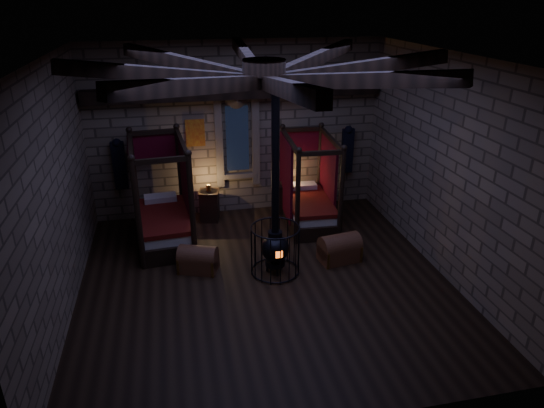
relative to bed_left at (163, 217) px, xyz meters
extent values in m
cube|color=black|center=(1.88, -2.18, -0.57)|extent=(7.00, 7.00, 0.01)
cube|color=#847054|center=(1.88, 1.32, 1.53)|extent=(7.00, 0.02, 4.20)
cube|color=#847054|center=(1.88, -5.68, 1.53)|extent=(7.00, 0.02, 4.20)
cube|color=#847054|center=(-1.62, -2.18, 1.53)|extent=(0.02, 7.00, 4.20)
cube|color=#847054|center=(5.38, -2.18, 1.53)|extent=(0.02, 7.00, 4.20)
cube|color=black|center=(1.88, -2.18, 3.63)|extent=(7.00, 7.00, 0.01)
cube|color=black|center=(1.88, 1.14, 2.48)|extent=(6.86, 0.35, 0.30)
cylinder|color=black|center=(1.88, -2.18, 3.48)|extent=(0.70, 0.70, 0.25)
cube|color=black|center=(1.88, 1.27, 1.33)|extent=(0.55, 0.04, 1.60)
cube|color=maroon|center=(0.88, 1.28, 1.53)|extent=(0.45, 0.03, 0.65)
cube|color=black|center=(-0.92, 1.16, 0.88)|extent=(0.30, 0.10, 1.15)
cube|color=black|center=(4.68, 1.16, 0.88)|extent=(0.30, 0.10, 1.15)
cube|color=black|center=(0.01, -0.09, -0.38)|extent=(1.29, 2.26, 0.38)
cube|color=beige|center=(0.01, -0.09, -0.09)|extent=(1.15, 2.08, 0.23)
cube|color=maroon|center=(0.01, -0.09, 0.06)|extent=(1.22, 2.13, 0.10)
cube|color=beige|center=(-0.05, 0.71, 0.16)|extent=(0.76, 0.42, 0.15)
cube|color=#530715|center=(-0.07, 0.99, 1.37)|extent=(1.15, 0.14, 0.58)
cylinder|color=black|center=(-0.44, -1.17, 0.58)|extent=(0.12, 0.12, 2.31)
cylinder|color=black|center=(-0.59, 0.92, 0.58)|extent=(0.12, 0.12, 2.31)
cylinder|color=black|center=(0.61, -1.09, 0.58)|extent=(0.12, 0.12, 2.31)
cylinder|color=black|center=(0.45, 1.00, 0.58)|extent=(0.12, 0.12, 2.31)
cube|color=#530715|center=(-0.57, 0.18, 0.64)|extent=(0.18, 1.57, 2.04)
cube|color=#530715|center=(0.54, 0.27, 0.64)|extent=(0.18, 1.57, 2.04)
cube|color=black|center=(3.41, 0.17, -0.40)|extent=(1.15, 2.07, 0.35)
cube|color=beige|center=(3.41, 0.17, -0.12)|extent=(1.03, 1.91, 0.21)
cube|color=maroon|center=(3.41, 0.17, 0.01)|extent=(1.09, 1.95, 0.10)
cube|color=beige|center=(3.45, 0.91, 0.11)|extent=(0.69, 0.38, 0.14)
cube|color=#530715|center=(3.47, 1.17, 1.22)|extent=(1.07, 0.11, 0.53)
cylinder|color=black|center=(2.87, -0.77, 0.49)|extent=(0.11, 0.11, 2.13)
cylinder|color=black|center=(2.98, 1.17, 0.49)|extent=(0.11, 0.11, 2.13)
cylinder|color=black|center=(3.84, -0.82, 0.49)|extent=(0.11, 0.11, 2.13)
cylinder|color=black|center=(3.95, 1.11, 0.49)|extent=(0.11, 0.11, 2.13)
cube|color=#530715|center=(2.91, 0.49, 0.54)|extent=(0.14, 1.45, 1.89)
cube|color=#530715|center=(3.94, 0.43, 0.54)|extent=(0.14, 1.45, 1.89)
cube|color=brown|center=(0.64, -1.49, -0.41)|extent=(0.87, 0.70, 0.31)
cylinder|color=brown|center=(0.64, -1.49, -0.26)|extent=(0.87, 0.70, 0.46)
cube|color=olive|center=(0.31, -1.37, -0.41)|extent=(0.21, 0.47, 0.33)
cube|color=olive|center=(0.97, -1.61, -0.41)|extent=(0.21, 0.47, 0.33)
cube|color=brown|center=(3.55, -1.68, -0.40)|extent=(0.89, 0.62, 0.34)
cylinder|color=brown|center=(3.55, -1.68, -0.23)|extent=(0.89, 0.62, 0.50)
cube|color=olive|center=(3.17, -1.74, -0.40)|extent=(0.13, 0.52, 0.36)
cube|color=olive|center=(3.93, -1.63, -0.40)|extent=(0.13, 0.52, 0.36)
cube|color=black|center=(1.09, 0.84, -0.21)|extent=(0.51, 0.50, 0.73)
cube|color=black|center=(1.09, 0.84, 0.18)|extent=(0.56, 0.55, 0.04)
cylinder|color=olive|center=(1.09, 0.84, 0.28)|extent=(0.10, 0.10, 0.17)
cube|color=black|center=(2.98, 0.95, -0.22)|extent=(0.48, 0.47, 0.71)
cube|color=black|center=(2.98, 0.95, 0.16)|extent=(0.53, 0.51, 0.04)
cube|color=brown|center=(2.98, 0.95, 0.22)|extent=(0.20, 0.16, 0.05)
cylinder|color=black|center=(2.14, -1.87, -0.35)|extent=(0.39, 0.39, 0.10)
sphere|color=black|center=(2.14, -1.87, -0.03)|extent=(0.55, 0.55, 0.55)
cylinder|color=black|center=(2.14, -1.87, 0.27)|extent=(0.28, 0.28, 0.14)
cube|color=#FF5914|center=(2.16, -2.13, -0.03)|extent=(0.14, 0.03, 0.14)
cylinder|color=black|center=(2.14, -1.87, 1.90)|extent=(0.15, 0.15, 3.16)
torus|color=black|center=(2.14, -1.87, -0.53)|extent=(0.98, 0.98, 0.03)
torus|color=black|center=(2.14, -1.87, 0.41)|extent=(0.98, 0.98, 0.03)
camera|label=1|loc=(0.35, -10.05, 4.57)|focal=32.00mm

